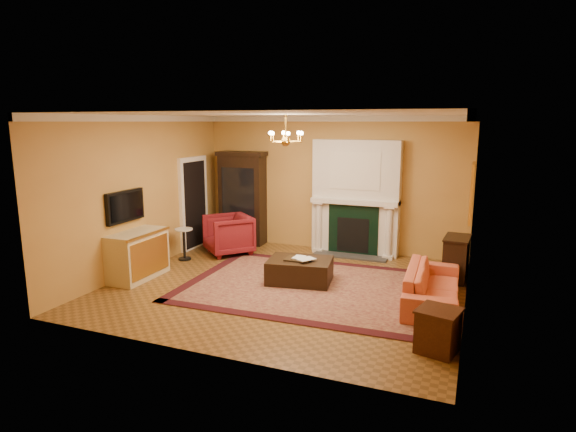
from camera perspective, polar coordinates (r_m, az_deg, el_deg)
The scene contains 26 objects.
floor at distance 8.67m, azimuth -0.25°, elevation -8.34°, with size 6.00×5.50×0.02m, color brown.
ceiling at distance 8.17m, azimuth -0.27°, elevation 12.04°, with size 6.00×5.50×0.02m, color silver.
wall_back at distance 10.87m, azimuth 5.21°, elevation 3.79°, with size 6.00×0.02×3.00m, color #C39446.
wall_front at distance 5.87m, azimuth -10.42°, elevation -2.66°, with size 6.00×0.02×3.00m, color #C39446.
wall_left at distance 9.81m, azimuth -16.81°, elevation 2.57°, with size 0.02×5.50×3.00m, color #C39446.
wall_right at distance 7.70m, azimuth 20.99°, elevation 0.06°, with size 0.02×5.50×3.00m, color #C39446.
fireplace at distance 10.58m, azimuth 8.01°, elevation 1.86°, with size 1.90×0.70×2.50m.
crown_molding at distance 9.06m, azimuth 2.04°, elevation 11.51°, with size 6.00×5.50×0.12m.
doorway at distance 11.21m, azimuth -11.08°, elevation 1.51°, with size 0.08×1.05×2.10m.
tv_panel at distance 9.33m, azimuth -18.73°, elevation 1.10°, with size 0.09×0.95×0.58m.
gilt_mirror at distance 9.06m, azimuth 20.95°, elevation 2.59°, with size 0.06×0.76×1.05m.
chandelier at distance 8.18m, azimuth -0.27°, elevation 9.23°, with size 0.63×0.55×0.53m.
oriental_rug at distance 8.62m, azimuth 2.53°, elevation -8.33°, with size 4.31×3.23×0.02m, color #450E19.
china_cabinet at distance 11.46m, azimuth -5.39°, elevation 1.90°, with size 1.05×0.48×2.10m, color black.
wingback_armchair at distance 10.67m, azimuth -7.09°, elevation -1.98°, with size 0.93×0.87×0.95m, color maroon.
pedestal_table at distance 10.37m, azimuth -12.22°, elevation -3.00°, with size 0.38×0.38×0.67m.
commode at distance 9.39m, azimuth -17.39°, elevation -4.43°, with size 0.56×1.19×0.89m, color beige.
coral_sofa at distance 8.07m, azimuth 16.79°, elevation -7.28°, with size 2.04×0.59×0.80m, color #BC473B.
end_table at distance 6.54m, azimuth 17.34°, elevation -12.94°, with size 0.46×0.46×0.54m, color #381A0F.
console_table at distance 9.39m, azimuth 19.29°, elevation -4.87°, with size 0.40×0.71×0.79m, color black.
leather_ottoman at distance 8.78m, azimuth 1.41°, elevation -6.48°, with size 1.12×0.82×0.42m, color black.
ottoman_tray at distance 8.68m, azimuth 1.24°, elevation -5.13°, with size 0.45×0.35×0.03m, color black.
book_a at distance 8.68m, azimuth 0.69°, elevation -4.12°, with size 0.20×0.02×0.26m, color gray.
book_b at distance 8.62m, azimuth 1.69°, elevation -4.05°, with size 0.23×0.02×0.31m, color gray.
topiary_left at distance 10.66m, azimuth 4.82°, elevation 3.42°, with size 0.15×0.15×0.41m.
topiary_right at distance 10.35m, azimuth 11.83°, elevation 3.15°, with size 0.17×0.17×0.46m.
Camera 1 is at (3.06, -7.58, 2.88)m, focal length 30.00 mm.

